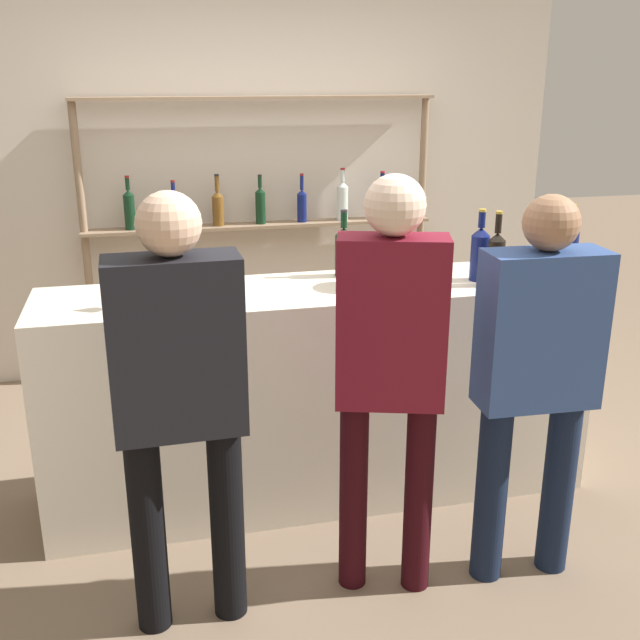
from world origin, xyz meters
The scene contains 13 objects.
ground_plane centered at (0.00, 0.00, 0.00)m, with size 16.00×16.00×0.00m, color #7A6651.
bar_counter centered at (0.00, 0.00, 0.53)m, with size 2.57×0.59×1.06m, color beige.
back_wall centered at (0.00, 1.90, 1.40)m, with size 4.17×0.12×2.80m, color beige.
back_shelf centered at (0.01, 1.72, 1.23)m, with size 2.34×0.18×1.85m.
counter_bottle_0 centered at (0.16, 0.17, 1.18)m, with size 0.08×0.08×0.32m.
counter_bottle_1 centered at (1.17, -0.15, 1.20)m, with size 0.09×0.09×0.36m.
counter_bottle_2 centered at (0.80, -0.15, 1.19)m, with size 0.08×0.08×0.35m.
counter_bottle_3 centered at (0.76, -0.05, 1.19)m, with size 0.09×0.09×0.34m.
wine_glass centered at (-0.89, -0.13, 1.19)m, with size 0.07×0.07×0.18m.
ice_bucket centered at (0.30, -0.05, 1.16)m, with size 0.20×0.20×0.20m.
customer_right centered at (0.66, -0.82, 0.92)m, with size 0.47×0.22×1.59m.
customer_left centered at (-0.69, -0.79, 0.96)m, with size 0.46×0.22×1.64m.
customer_center centered at (0.08, -0.77, 1.00)m, with size 0.43×0.29×1.67m.
Camera 1 is at (-0.77, -3.22, 2.00)m, focal length 42.00 mm.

